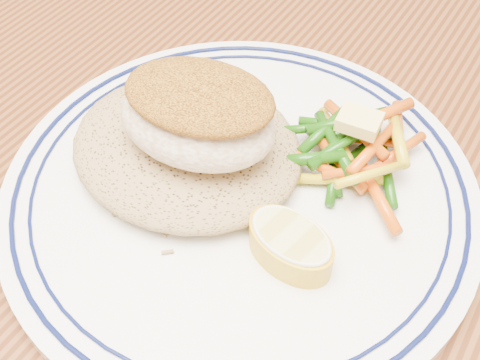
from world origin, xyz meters
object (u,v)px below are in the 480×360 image
at_px(lemon_wedge, 290,244).
at_px(vegetable_pile, 352,148).
at_px(dining_table, 230,288).
at_px(plate, 240,191).
at_px(fish_fillet, 198,114).
at_px(rice_pilaf, 186,143).

bearing_deg(lemon_wedge, vegetable_pile, 91.18).
bearing_deg(dining_table, plate, 76.42).
bearing_deg(fish_fillet, plate, 2.03).
distance_m(dining_table, fish_fillet, 0.16).
distance_m(rice_pilaf, vegetable_pile, 0.10).
relative_size(dining_table, vegetable_pile, 14.97).
relative_size(plate, fish_fillet, 2.83).
bearing_deg(rice_pilaf, lemon_wedge, -18.40).
xyz_separation_m(fish_fillet, vegetable_pile, (0.08, 0.05, -0.03)).
distance_m(dining_table, lemon_wedge, 0.14).
height_order(fish_fillet, lemon_wedge, fish_fillet).
bearing_deg(lemon_wedge, dining_table, 159.87).
bearing_deg(vegetable_pile, lemon_wedge, -88.82).
relative_size(rice_pilaf, vegetable_pile, 1.51).
bearing_deg(fish_fillet, vegetable_pile, 35.04).
relative_size(rice_pilaf, lemon_wedge, 2.55).
height_order(rice_pilaf, fish_fillet, fish_fillet).
bearing_deg(plate, vegetable_pile, 47.22).
distance_m(vegetable_pile, lemon_wedge, 0.08).
bearing_deg(lemon_wedge, plate, 150.03).
xyz_separation_m(dining_table, vegetable_pile, (0.05, 0.06, 0.13)).
height_order(rice_pilaf, lemon_wedge, rice_pilaf).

